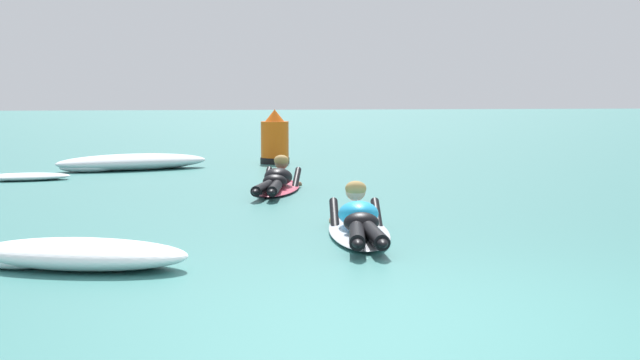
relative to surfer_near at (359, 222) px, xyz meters
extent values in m
plane|color=#387A75|center=(-0.20, 6.80, -0.13)|extent=(120.00, 120.00, 0.00)
ellipsoid|color=silver|center=(0.01, 0.09, -0.10)|extent=(0.92, 2.34, 0.07)
ellipsoid|color=silver|center=(0.18, 1.16, -0.09)|extent=(0.24, 0.23, 0.06)
ellipsoid|color=#1E9EDB|center=(0.02, 0.14, 0.07)|extent=(0.50, 0.73, 0.35)
ellipsoid|color=black|center=(-0.04, -0.26, 0.04)|extent=(0.38, 0.33, 0.20)
cylinder|color=black|center=(-0.20, -0.80, 0.01)|extent=(0.31, 0.83, 0.14)
ellipsoid|color=black|center=(-0.29, -1.20, 0.01)|extent=(0.13, 0.23, 0.08)
cylinder|color=black|center=(-0.04, -0.82, 0.01)|extent=(0.21, 0.83, 0.14)
ellipsoid|color=black|center=(-0.08, -1.23, 0.01)|extent=(0.13, 0.23, 0.08)
cylinder|color=black|center=(-0.14, 0.54, -0.01)|extent=(0.18, 0.60, 0.34)
sphere|color=tan|center=(-0.08, 0.92, -0.11)|extent=(0.09, 0.09, 0.09)
cylinder|color=black|center=(0.29, 0.45, -0.01)|extent=(0.18, 0.60, 0.34)
sphere|color=tan|center=(0.35, 0.82, -0.11)|extent=(0.09, 0.09, 0.09)
sphere|color=tan|center=(0.08, 0.53, 0.25)|extent=(0.21, 0.21, 0.21)
ellipsoid|color=#AD894C|center=(0.08, 0.51, 0.28)|extent=(0.25, 0.23, 0.16)
ellipsoid|color=#E54C66|center=(-0.27, 4.07, -0.10)|extent=(1.08, 2.09, 0.07)
ellipsoid|color=#E54C66|center=(-0.02, 4.99, -0.09)|extent=(0.25, 0.25, 0.06)
ellipsoid|color=black|center=(-0.26, 4.12, 0.07)|extent=(0.55, 0.71, 0.34)
ellipsoid|color=black|center=(-0.36, 3.76, 0.04)|extent=(0.40, 0.36, 0.20)
cylinder|color=black|center=(-0.58, 3.22, 0.01)|extent=(0.41, 0.86, 0.14)
ellipsoid|color=black|center=(-0.72, 2.82, 0.01)|extent=(0.15, 0.24, 0.08)
cylinder|color=black|center=(-0.43, 3.18, 0.01)|extent=(0.31, 0.87, 0.14)
ellipsoid|color=black|center=(-0.52, 2.76, 0.01)|extent=(0.15, 0.24, 0.08)
cylinder|color=black|center=(-0.38, 4.51, -0.01)|extent=(0.25, 0.62, 0.35)
sphere|color=#8C6647|center=(-0.28, 4.89, -0.11)|extent=(0.09, 0.09, 0.09)
cylinder|color=black|center=(0.04, 4.37, -0.01)|extent=(0.25, 0.62, 0.35)
sphere|color=#8C6647|center=(0.14, 4.74, -0.11)|extent=(0.09, 0.09, 0.09)
sphere|color=#8C6647|center=(-0.16, 4.47, 0.25)|extent=(0.21, 0.21, 0.21)
ellipsoid|color=#AD894C|center=(-0.17, 4.45, 0.28)|extent=(0.27, 0.25, 0.16)
ellipsoid|color=white|center=(-2.43, 7.99, 0.01)|extent=(2.91, 1.65, 0.30)
ellipsoid|color=white|center=(-1.80, 8.32, -0.03)|extent=(1.07, 0.64, 0.21)
ellipsoid|color=white|center=(-3.20, 7.67, -0.05)|extent=(1.00, 0.47, 0.16)
ellipsoid|color=white|center=(-2.53, -1.18, -0.01)|extent=(1.90, 1.26, 0.24)
ellipsoid|color=white|center=(-2.08, -1.22, -0.05)|extent=(0.73, 0.61, 0.17)
ellipsoid|color=white|center=(-3.06, -1.07, -0.07)|extent=(0.71, 0.54, 0.13)
ellipsoid|color=white|center=(-4.09, 6.31, -0.07)|extent=(1.50, 0.72, 0.12)
ellipsoid|color=white|center=(-3.74, 6.44, -0.09)|extent=(0.53, 0.29, 0.08)
cylinder|color=#EA5B0F|center=(0.31, 9.00, 0.29)|extent=(0.55, 0.55, 0.84)
cone|color=#EA5B0F|center=(0.31, 9.00, 0.83)|extent=(0.39, 0.39, 0.24)
cylinder|color=black|center=(0.31, 9.00, -0.07)|extent=(0.58, 0.58, 0.12)
camera|label=1|loc=(-1.88, -8.27, 1.26)|focal=49.10mm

